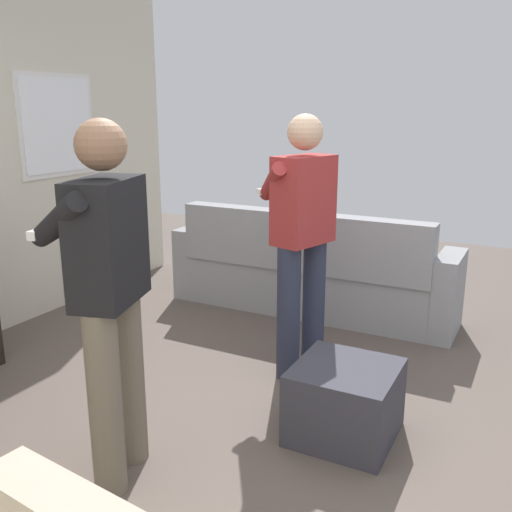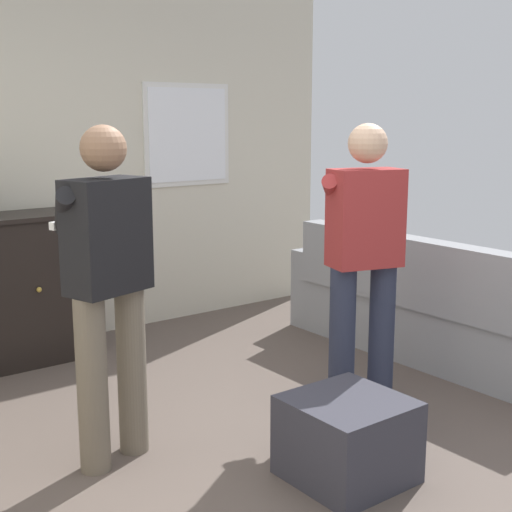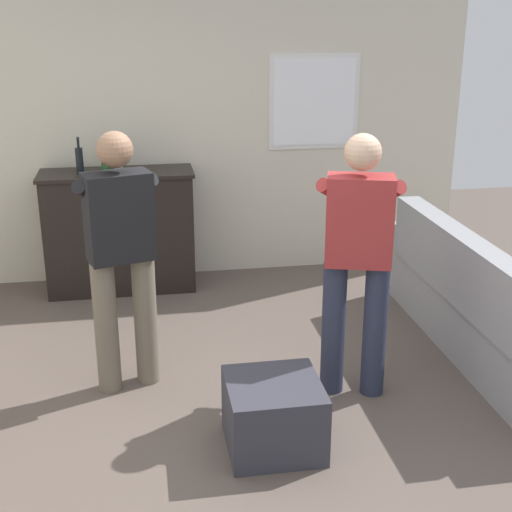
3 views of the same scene
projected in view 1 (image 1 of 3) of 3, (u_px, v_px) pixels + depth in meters
The scene contains 5 objects.
ground at pixel (272, 449), 2.96m from camera, with size 10.40×10.40×0.00m, color brown.
couch at pixel (307, 274), 4.82m from camera, with size 0.57×2.46×0.90m.
ottoman at pixel (345, 402), 3.04m from camera, with size 0.53×0.53×0.40m, color #33333D.
person_standing_left at pixel (108, 289), 2.53m from camera, with size 0.54×0.52×1.68m.
person_standing_right at pixel (302, 234), 3.61m from camera, with size 0.54×0.52×1.68m.
Camera 1 is at (-2.35, -1.12, 1.73)m, focal length 40.00 mm.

